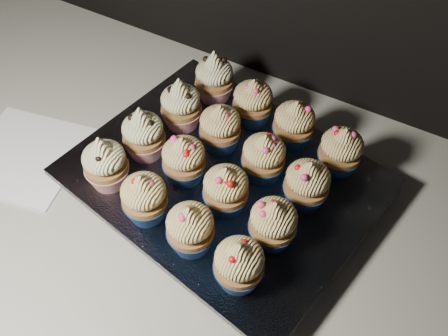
{
  "coord_description": "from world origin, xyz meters",
  "views": [
    {
      "loc": [
        0.37,
        1.35,
        1.51
      ],
      "look_at": [
        0.16,
        1.74,
        0.95
      ],
      "focal_mm": 40.0,
      "sensor_mm": 36.0,
      "label": 1
    }
  ],
  "objects": [
    {
      "name": "cabinet",
      "position": [
        0.0,
        1.7,
        0.43
      ],
      "size": [
        2.4,
        0.6,
        0.86
      ],
      "primitive_type": "cube",
      "color": "black",
      "rests_on": "ground"
    },
    {
      "name": "worktop",
      "position": [
        0.0,
        1.7,
        0.88
      ],
      "size": [
        2.44,
        0.64,
        0.04
      ],
      "primitive_type": "cube",
      "color": "beige",
      "rests_on": "cabinet"
    },
    {
      "name": "napkin",
      "position": [
        -0.15,
        1.64,
        0.9
      ],
      "size": [
        0.2,
        0.2,
        0.0
      ],
      "primitive_type": "cube",
      "rotation": [
        0.0,
        0.0,
        0.2
      ],
      "color": "white",
      "rests_on": "worktop"
    },
    {
      "name": "baking_tray",
      "position": [
        0.16,
        1.74,
        0.91
      ],
      "size": [
        0.44,
        0.37,
        0.02
      ],
      "primitive_type": "cube",
      "rotation": [
        0.0,
        0.0,
        -0.19
      ],
      "color": "black",
      "rests_on": "worktop"
    },
    {
      "name": "foil_lining",
      "position": [
        0.16,
        1.74,
        0.93
      ],
      "size": [
        0.48,
        0.4,
        0.01
      ],
      "primitive_type": "cube",
      "rotation": [
        0.0,
        0.0,
        -0.19
      ],
      "color": "silver",
      "rests_on": "baking_tray"
    },
    {
      "name": "cupcake_0",
      "position": [
        0.02,
        1.65,
        0.97
      ],
      "size": [
        0.06,
        0.06,
        0.1
      ],
      "color": "#B6192E",
      "rests_on": "foil_lining"
    },
    {
      "name": "cupcake_1",
      "position": [
        0.1,
        1.63,
        0.97
      ],
      "size": [
        0.06,
        0.06,
        0.08
      ],
      "color": "navy",
      "rests_on": "foil_lining"
    },
    {
      "name": "cupcake_2",
      "position": [
        0.18,
        1.61,
        0.97
      ],
      "size": [
        0.06,
        0.06,
        0.08
      ],
      "color": "navy",
      "rests_on": "foil_lining"
    },
    {
      "name": "cupcake_3",
      "position": [
        0.26,
        1.6,
        0.97
      ],
      "size": [
        0.06,
        0.06,
        0.08
      ],
      "color": "navy",
      "rests_on": "foil_lining"
    },
    {
      "name": "cupcake_4",
      "position": [
        0.04,
        1.72,
        0.97
      ],
      "size": [
        0.06,
        0.06,
        0.1
      ],
      "color": "#B6192E",
      "rests_on": "foil_lining"
    },
    {
      "name": "cupcake_5",
      "position": [
        0.11,
        1.71,
        0.97
      ],
      "size": [
        0.06,
        0.06,
        0.08
      ],
      "color": "navy",
      "rests_on": "foil_lining"
    },
    {
      "name": "cupcake_6",
      "position": [
        0.19,
        1.69,
        0.97
      ],
      "size": [
        0.06,
        0.06,
        0.08
      ],
      "color": "navy",
      "rests_on": "foil_lining"
    },
    {
      "name": "cupcake_7",
      "position": [
        0.27,
        1.67,
        0.97
      ],
      "size": [
        0.06,
        0.06,
        0.08
      ],
      "color": "navy",
      "rests_on": "foil_lining"
    },
    {
      "name": "cupcake_8",
      "position": [
        0.05,
        1.79,
        0.97
      ],
      "size": [
        0.06,
        0.06,
        0.1
      ],
      "color": "#B6192E",
      "rests_on": "foil_lining"
    },
    {
      "name": "cupcake_9",
      "position": [
        0.13,
        1.78,
        0.97
      ],
      "size": [
        0.06,
        0.06,
        0.08
      ],
      "color": "navy",
      "rests_on": "foil_lining"
    },
    {
      "name": "cupcake_10",
      "position": [
        0.21,
        1.76,
        0.97
      ],
      "size": [
        0.06,
        0.06,
        0.08
      ],
      "color": "navy",
      "rests_on": "foil_lining"
    },
    {
      "name": "cupcake_11",
      "position": [
        0.28,
        1.75,
        0.97
      ],
      "size": [
        0.06,
        0.06,
        0.08
      ],
      "color": "navy",
      "rests_on": "foil_lining"
    },
    {
      "name": "cupcake_12",
      "position": [
        0.07,
        1.87,
        0.97
      ],
      "size": [
        0.06,
        0.06,
        0.1
      ],
      "color": "#B6192E",
      "rests_on": "foil_lining"
    },
    {
      "name": "cupcake_13",
      "position": [
        0.14,
        1.85,
        0.97
      ],
      "size": [
        0.06,
        0.06,
        0.08
      ],
      "color": "navy",
      "rests_on": "foil_lining"
    },
    {
      "name": "cupcake_14",
      "position": [
        0.22,
        1.84,
        0.97
      ],
      "size": [
        0.06,
        0.06,
        0.08
      ],
      "color": "navy",
      "rests_on": "foil_lining"
    },
    {
      "name": "cupcake_15",
      "position": [
        0.3,
        1.83,
        0.97
      ],
      "size": [
        0.06,
        0.06,
        0.08
      ],
      "color": "navy",
      "rests_on": "foil_lining"
    }
  ]
}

